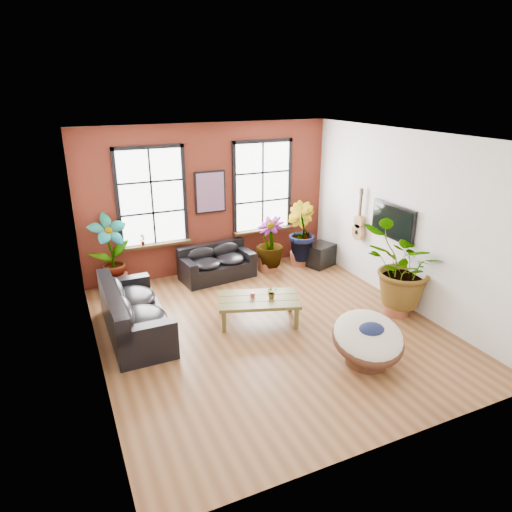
{
  "coord_description": "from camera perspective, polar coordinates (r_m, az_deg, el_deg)",
  "views": [
    {
      "loc": [
        -3.31,
        -6.74,
        4.27
      ],
      "look_at": [
        0.0,
        0.6,
        1.25
      ],
      "focal_mm": 32.0,
      "sensor_mm": 36.0,
      "label": 1
    }
  ],
  "objects": [
    {
      "name": "room",
      "position": [
        8.05,
        1.33,
        2.27
      ],
      "size": [
        6.04,
        6.54,
        3.54
      ],
      "color": "brown",
      "rests_on": "ground"
    },
    {
      "name": "sofa_back",
      "position": [
        10.75,
        -4.99,
        -0.91
      ],
      "size": [
        1.77,
        1.0,
        0.78
      ],
      "rotation": [
        0.0,
        0.0,
        0.11
      ],
      "color": "black",
      "rests_on": "ground"
    },
    {
      "name": "sofa_left",
      "position": [
        8.58,
        -15.26,
        -6.94
      ],
      "size": [
        0.99,
        2.33,
        0.92
      ],
      "rotation": [
        0.0,
        0.0,
        1.58
      ],
      "color": "black",
      "rests_on": "ground"
    },
    {
      "name": "coffee_table",
      "position": [
        8.7,
        0.32,
        -5.63
      ],
      "size": [
        1.71,
        1.31,
        0.58
      ],
      "rotation": [
        0.0,
        0.0,
        -0.33
      ],
      "color": "#4A451A",
      "rests_on": "ground"
    },
    {
      "name": "papasan_chair",
      "position": [
        7.66,
        13.83,
        -10.03
      ],
      "size": [
        1.36,
        1.37,
        0.87
      ],
      "rotation": [
        0.0,
        0.0,
        -0.19
      ],
      "color": "#4D2B1B",
      "rests_on": "ground"
    },
    {
      "name": "poster",
      "position": [
        10.72,
        -5.74,
        7.95
      ],
      "size": [
        0.74,
        0.06,
        0.98
      ],
      "color": "black",
      "rests_on": "room"
    },
    {
      "name": "tv_wall_unit",
      "position": [
        10.01,
        15.53,
        3.98
      ],
      "size": [
        0.13,
        1.86,
        1.2
      ],
      "color": "black",
      "rests_on": "room"
    },
    {
      "name": "media_box",
      "position": [
        11.56,
        7.95,
        0.14
      ],
      "size": [
        0.82,
        0.75,
        0.55
      ],
      "rotation": [
        0.0,
        0.0,
        0.36
      ],
      "color": "black",
      "rests_on": "ground"
    },
    {
      "name": "pot_back_left",
      "position": [
        10.53,
        -17.12,
        -3.16
      ],
      "size": [
        0.54,
        0.54,
        0.39
      ],
      "rotation": [
        0.0,
        0.0,
        -0.0
      ],
      "color": "brown",
      "rests_on": "ground"
    },
    {
      "name": "pot_back_right",
      "position": [
        11.59,
        5.39,
        -0.26
      ],
      "size": [
        0.47,
        0.47,
        0.33
      ],
      "rotation": [
        0.0,
        0.0,
        -0.02
      ],
      "color": "brown",
      "rests_on": "ground"
    },
    {
      "name": "pot_right_wall",
      "position": [
        9.51,
        17.18,
        -5.9
      ],
      "size": [
        0.63,
        0.63,
        0.36
      ],
      "rotation": [
        0.0,
        0.0,
        0.35
      ],
      "color": "brown",
      "rests_on": "ground"
    },
    {
      "name": "pot_mid",
      "position": [
        11.17,
        1.52,
        -0.93
      ],
      "size": [
        0.65,
        0.65,
        0.36
      ],
      "rotation": [
        0.0,
        0.0,
        -0.41
      ],
      "color": "brown",
      "rests_on": "ground"
    },
    {
      "name": "floor_plant_back_left",
      "position": [
        10.26,
        -17.71,
        0.67
      ],
      "size": [
        0.96,
        0.77,
        1.6
      ],
      "primitive_type": "imported",
      "rotation": [
        0.0,
        0.0,
        0.26
      ],
      "color": "#113F18",
      "rests_on": "ground"
    },
    {
      "name": "floor_plant_back_right",
      "position": [
        11.38,
        5.55,
        3.06
      ],
      "size": [
        0.72,
        0.86,
        1.44
      ],
      "primitive_type": "imported",
      "rotation": [
        0.0,
        0.0,
        1.68
      ],
      "color": "#113F18",
      "rests_on": "ground"
    },
    {
      "name": "floor_plant_right_wall",
      "position": [
        9.2,
        17.9,
        -1.37
      ],
      "size": [
        1.66,
        1.49,
        1.66
      ],
      "primitive_type": "imported",
      "rotation": [
        0.0,
        0.0,
        3.28
      ],
      "color": "#113F18",
      "rests_on": "ground"
    },
    {
      "name": "floor_plant_mid",
      "position": [
        10.96,
        1.75,
        1.77
      ],
      "size": [
        0.91,
        0.91,
        1.2
      ],
      "primitive_type": "imported",
      "rotation": [
        0.0,
        0.0,
        5.21
      ],
      "color": "#113F18",
      "rests_on": "ground"
    },
    {
      "name": "table_plant",
      "position": [
        8.65,
        1.99,
        -4.55
      ],
      "size": [
        0.23,
        0.21,
        0.23
      ],
      "primitive_type": "imported",
      "rotation": [
        0.0,
        0.0,
        -0.17
      ],
      "color": "#113F18",
      "rests_on": "coffee_table"
    },
    {
      "name": "sill_plant_left",
      "position": [
        10.52,
        -14.0,
        2.02
      ],
      "size": [
        0.17,
        0.17,
        0.27
      ],
      "primitive_type": "imported",
      "rotation": [
        0.0,
        0.0,
        0.79
      ],
      "color": "#113F18",
      "rests_on": "room"
    },
    {
      "name": "sill_plant_right",
      "position": [
        11.53,
        2.54,
        4.25
      ],
      "size": [
        0.19,
        0.19,
        0.27
      ],
      "primitive_type": "imported",
      "rotation": [
        0.0,
        0.0,
        3.49
      ],
      "color": "#113F18",
      "rests_on": "room"
    }
  ]
}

